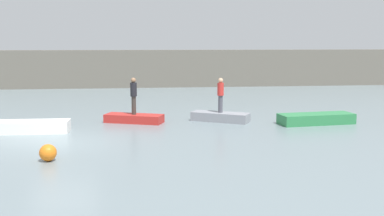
{
  "coord_description": "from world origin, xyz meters",
  "views": [
    {
      "loc": [
        2.95,
        -18.21,
        4.02
      ],
      "look_at": [
        5.56,
        3.45,
        0.83
      ],
      "focal_mm": 43.07,
      "sensor_mm": 36.0,
      "label": 1
    }
  ],
  "objects_px": {
    "person_red_shirt": "(221,93)",
    "rowboat_red": "(134,118)",
    "rowboat_grey": "(220,117)",
    "rowboat_green": "(316,119)",
    "person_dark_shirt": "(134,94)",
    "mooring_buoy": "(48,153)",
    "rowboat_white": "(26,127)"
  },
  "relations": [
    {
      "from": "rowboat_grey",
      "to": "person_dark_shirt",
      "type": "distance_m",
      "value": 4.49
    },
    {
      "from": "rowboat_grey",
      "to": "person_dark_shirt",
      "type": "relative_size",
      "value": 1.58
    },
    {
      "from": "rowboat_green",
      "to": "person_red_shirt",
      "type": "relative_size",
      "value": 2.11
    },
    {
      "from": "rowboat_red",
      "to": "rowboat_green",
      "type": "xyz_separation_m",
      "value": [
        8.85,
        -1.42,
        0.05
      ]
    },
    {
      "from": "person_red_shirt",
      "to": "rowboat_red",
      "type": "bearing_deg",
      "value": 177.83
    },
    {
      "from": "rowboat_green",
      "to": "mooring_buoy",
      "type": "relative_size",
      "value": 6.33
    },
    {
      "from": "person_dark_shirt",
      "to": "rowboat_grey",
      "type": "bearing_deg",
      "value": -2.17
    },
    {
      "from": "rowboat_grey",
      "to": "person_red_shirt",
      "type": "relative_size",
      "value": 1.65
    },
    {
      "from": "rowboat_green",
      "to": "person_red_shirt",
      "type": "bearing_deg",
      "value": 157.64
    },
    {
      "from": "rowboat_white",
      "to": "person_red_shirt",
      "type": "height_order",
      "value": "person_red_shirt"
    },
    {
      "from": "rowboat_white",
      "to": "person_dark_shirt",
      "type": "xyz_separation_m",
      "value": [
        4.72,
        2.04,
        1.16
      ]
    },
    {
      "from": "rowboat_green",
      "to": "rowboat_grey",
      "type": "bearing_deg",
      "value": 157.64
    },
    {
      "from": "rowboat_white",
      "to": "rowboat_grey",
      "type": "bearing_deg",
      "value": 13.53
    },
    {
      "from": "rowboat_grey",
      "to": "mooring_buoy",
      "type": "bearing_deg",
      "value": -106.44
    },
    {
      "from": "rowboat_white",
      "to": "person_dark_shirt",
      "type": "bearing_deg",
      "value": 25.17
    },
    {
      "from": "person_red_shirt",
      "to": "person_dark_shirt",
      "type": "bearing_deg",
      "value": 177.83
    },
    {
      "from": "rowboat_white",
      "to": "rowboat_green",
      "type": "xyz_separation_m",
      "value": [
        13.57,
        0.62,
        -0.02
      ]
    },
    {
      "from": "rowboat_red",
      "to": "rowboat_grey",
      "type": "distance_m",
      "value": 4.32
    },
    {
      "from": "rowboat_grey",
      "to": "person_red_shirt",
      "type": "distance_m",
      "value": 1.2
    },
    {
      "from": "rowboat_white",
      "to": "mooring_buoy",
      "type": "xyz_separation_m",
      "value": [
        1.88,
        -5.1,
        0.02
      ]
    },
    {
      "from": "rowboat_white",
      "to": "rowboat_grey",
      "type": "distance_m",
      "value": 9.24
    },
    {
      "from": "rowboat_red",
      "to": "person_red_shirt",
      "type": "relative_size",
      "value": 1.65
    },
    {
      "from": "rowboat_white",
      "to": "rowboat_red",
      "type": "xyz_separation_m",
      "value": [
        4.72,
        2.04,
        -0.06
      ]
    },
    {
      "from": "rowboat_white",
      "to": "rowboat_green",
      "type": "distance_m",
      "value": 13.59
    },
    {
      "from": "rowboat_green",
      "to": "person_red_shirt",
      "type": "distance_m",
      "value": 4.85
    },
    {
      "from": "rowboat_red",
      "to": "rowboat_grey",
      "type": "relative_size",
      "value": 0.99
    },
    {
      "from": "person_dark_shirt",
      "to": "mooring_buoy",
      "type": "distance_m",
      "value": 7.77
    },
    {
      "from": "person_dark_shirt",
      "to": "mooring_buoy",
      "type": "height_order",
      "value": "person_dark_shirt"
    },
    {
      "from": "rowboat_grey",
      "to": "person_red_shirt",
      "type": "bearing_deg",
      "value": -150.65
    },
    {
      "from": "rowboat_red",
      "to": "rowboat_green",
      "type": "bearing_deg",
      "value": 11.98
    },
    {
      "from": "rowboat_white",
      "to": "rowboat_green",
      "type": "relative_size",
      "value": 1.02
    },
    {
      "from": "rowboat_red",
      "to": "person_dark_shirt",
      "type": "distance_m",
      "value": 1.23
    }
  ]
}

